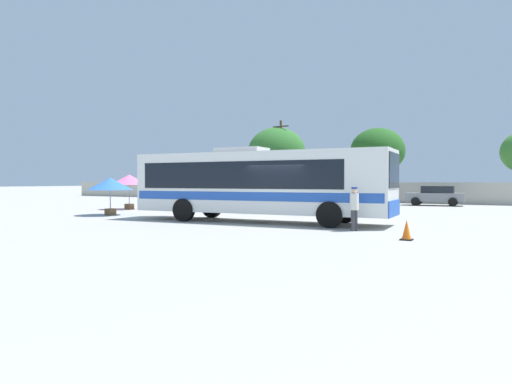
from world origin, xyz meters
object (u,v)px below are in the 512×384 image
at_px(vendor_umbrella_near_gate_pink, 129,180).
at_px(roadside_tree_midleft, 378,151).
at_px(coach_bus_white_blue, 257,182).
at_px(parked_car_third_grey, 436,195).
at_px(parked_car_leftmost_black, 298,193).
at_px(parked_car_second_maroon, 357,194).
at_px(utility_pole_near, 281,158).
at_px(vendor_umbrella_secondary_blue, 110,184).
at_px(attendant_by_bus_door, 354,206).
at_px(traffic_cone_on_apron, 407,230).
at_px(roadside_tree_left, 277,152).

xyz_separation_m(vendor_umbrella_near_gate_pink, roadside_tree_midleft, (10.26, 22.01, 2.83)).
xyz_separation_m(coach_bus_white_blue, parked_car_third_grey, (4.69, 18.91, -1.01)).
bearing_deg(parked_car_third_grey, coach_bus_white_blue, -103.94).
relative_size(parked_car_leftmost_black, parked_car_second_maroon, 0.92).
relative_size(parked_car_leftmost_black, utility_pole_near, 0.53).
height_order(vendor_umbrella_near_gate_pink, vendor_umbrella_secondary_blue, vendor_umbrella_near_gate_pink).
bearing_deg(attendant_by_bus_door, parked_car_third_grey, 90.94).
height_order(attendant_by_bus_door, traffic_cone_on_apron, attendant_by_bus_door).
distance_m(coach_bus_white_blue, traffic_cone_on_apron, 8.11).
distance_m(parked_car_second_maroon, utility_pole_near, 11.99).
bearing_deg(attendant_by_bus_door, parked_car_second_maroon, 107.41).
height_order(vendor_umbrella_near_gate_pink, roadside_tree_midleft, roadside_tree_midleft).
bearing_deg(traffic_cone_on_apron, utility_pole_near, 123.82).
xyz_separation_m(coach_bus_white_blue, vendor_umbrella_near_gate_pink, (-11.92, 3.97, 0.11)).
relative_size(utility_pole_near, roadside_tree_left, 1.08).
height_order(parked_car_leftmost_black, traffic_cone_on_apron, parked_car_leftmost_black).
relative_size(coach_bus_white_blue, vendor_umbrella_secondary_blue, 4.97).
bearing_deg(coach_bus_white_blue, parked_car_second_maroon, 93.53).
bearing_deg(parked_car_third_grey, attendant_by_bus_door, -89.06).
distance_m(attendant_by_bus_door, vendor_umbrella_secondary_blue, 13.98).
xyz_separation_m(parked_car_second_maroon, traffic_cone_on_apron, (8.38, -21.34, -0.47)).
distance_m(coach_bus_white_blue, utility_pole_near, 26.45).
bearing_deg(roadside_tree_left, parked_car_third_grey, -18.89).
bearing_deg(vendor_umbrella_near_gate_pink, roadside_tree_midleft, 65.02).
xyz_separation_m(parked_car_leftmost_black, parked_car_third_grey, (11.22, 0.44, -0.02)).
relative_size(vendor_umbrella_near_gate_pink, roadside_tree_left, 0.32).
height_order(vendor_umbrella_near_gate_pink, parked_car_second_maroon, vendor_umbrella_near_gate_pink).
height_order(roadside_tree_left, traffic_cone_on_apron, roadside_tree_left).
bearing_deg(utility_pole_near, parked_car_second_maroon, -30.86).
relative_size(parked_car_second_maroon, roadside_tree_midleft, 0.67).
bearing_deg(vendor_umbrella_near_gate_pink, coach_bus_white_blue, -18.43).
distance_m(attendant_by_bus_door, parked_car_leftmost_black, 23.11).
height_order(vendor_umbrella_secondary_blue, parked_car_leftmost_black, vendor_umbrella_secondary_blue).
relative_size(parked_car_third_grey, utility_pole_near, 0.53).
relative_size(vendor_umbrella_near_gate_pink, parked_car_third_grey, 0.56).
height_order(vendor_umbrella_near_gate_pink, roadside_tree_left, roadside_tree_left).
bearing_deg(roadside_tree_left, coach_bus_white_blue, -64.38).
bearing_deg(roadside_tree_midleft, attendant_by_bus_door, -76.33).
height_order(coach_bus_white_blue, utility_pole_near, utility_pole_near).
bearing_deg(coach_bus_white_blue, parked_car_leftmost_black, 109.45).
relative_size(vendor_umbrella_near_gate_pink, parked_car_leftmost_black, 0.56).
distance_m(vendor_umbrella_near_gate_pink, parked_car_second_maroon, 17.79).
relative_size(parked_car_leftmost_black, roadside_tree_left, 0.58).
height_order(parked_car_leftmost_black, roadside_tree_left, roadside_tree_left).
bearing_deg(parked_car_second_maroon, traffic_cone_on_apron, -68.55).
relative_size(coach_bus_white_blue, parked_car_third_grey, 2.79).
bearing_deg(roadside_tree_midleft, traffic_cone_on_apron, -73.03).
relative_size(attendant_by_bus_door, utility_pole_near, 0.20).
xyz_separation_m(attendant_by_bus_door, roadside_tree_midleft, (-6.69, 27.53, 3.82)).
relative_size(attendant_by_bus_door, traffic_cone_on_apron, 2.52).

